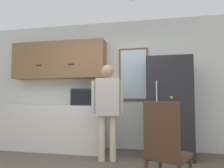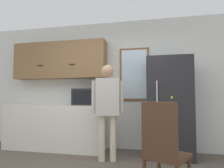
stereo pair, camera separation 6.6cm
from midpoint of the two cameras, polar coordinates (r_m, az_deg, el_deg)
The scene contains 8 objects.
back_wall at distance 4.30m, azimuth 0.80°, elevation -0.06°, with size 6.00×0.06×2.70m.
counter at distance 4.41m, azimuth -15.40°, elevation -11.67°, with size 2.08×0.61×0.91m.
upper_cabinets at distance 4.55m, azimuth -14.29°, elevation 6.47°, with size 2.08×0.35×0.79m.
microwave at distance 4.04m, azimuth -6.50°, elevation -3.69°, with size 0.56×0.37×0.33m.
person at distance 3.43m, azimuth -0.74°, elevation -5.24°, with size 0.54×0.30×1.63m.
refrigerator at distance 3.84m, azimuth 16.48°, elevation -6.24°, with size 0.79×0.71×1.80m.
chair at distance 2.32m, azimuth 15.25°, elevation -16.91°, with size 0.57×0.57×1.03m.
window at distance 4.20m, azimuth 6.83°, elevation 2.81°, with size 0.61×0.05×1.10m.
Camera 2 is at (0.89, -2.10, 1.09)m, focal length 32.00 mm.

